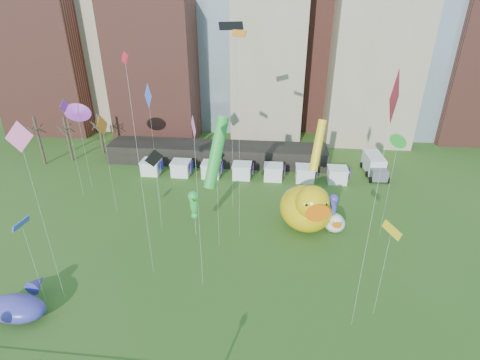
# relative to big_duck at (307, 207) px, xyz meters

# --- Properties ---
(skyline) EXTENTS (101.00, 23.00, 68.00)m
(skyline) POSITION_rel_big_duck_xyz_m (-8.10, 38.83, 18.34)
(skyline) COLOR brown
(skyline) RESTS_ON ground
(pavilion) EXTENTS (38.00, 6.00, 3.20)m
(pavilion) POSITION_rel_big_duck_xyz_m (-14.35, 19.77, -1.50)
(pavilion) COLOR black
(pavilion) RESTS_ON ground
(vendor_tents) EXTENTS (33.24, 2.80, 2.40)m
(vendor_tents) POSITION_rel_big_duck_xyz_m (-9.33, 13.77, -2.00)
(vendor_tents) COLOR white
(vendor_tents) RESTS_ON ground
(bare_trees) EXTENTS (8.44, 6.44, 8.50)m
(bare_trees) POSITION_rel_big_duck_xyz_m (-40.51, 18.31, 0.91)
(bare_trees) COLOR #382B21
(bare_trees) RESTS_ON ground
(big_duck) EXTENTS (7.72, 9.37, 6.76)m
(big_duck) POSITION_rel_big_duck_xyz_m (0.00, 0.00, 0.00)
(big_duck) COLOR #DEB60B
(big_duck) RESTS_ON ground
(small_duck) EXTENTS (2.64, 3.56, 2.74)m
(small_duck) POSITION_rel_big_duck_xyz_m (3.47, -0.22, -1.85)
(small_duck) COLOR white
(small_duck) RESTS_ON ground
(seahorse_green) EXTENTS (1.29, 1.61, 5.97)m
(seahorse_green) POSITION_rel_big_duck_xyz_m (-13.39, -2.72, 1.32)
(seahorse_green) COLOR silver
(seahorse_green) RESTS_ON ground
(seahorse_purple) EXTENTS (1.41, 1.64, 5.28)m
(seahorse_purple) POSITION_rel_big_duck_xyz_m (2.95, -0.56, 0.72)
(seahorse_purple) COLOR silver
(seahorse_purple) RESTS_ON ground
(whale_inflatable) EXTENTS (5.67, 7.11, 2.43)m
(whale_inflatable) POSITION_rel_big_duck_xyz_m (-26.43, -16.89, -1.99)
(whale_inflatable) COLOR #5A3DA8
(whale_inflatable) RESTS_ON ground
(box_truck) EXTENTS (3.17, 7.23, 3.02)m
(box_truck) POSITION_rel_big_duck_xyz_m (12.09, 17.51, -1.55)
(box_truck) COLOR silver
(box_truck) RESTS_ON ground
(kite_0) EXTENTS (1.57, 3.30, 21.83)m
(kite_0) POSITION_rel_big_duck_xyz_m (3.18, -14.82, 16.66)
(kite_0) COLOR silver
(kite_0) RESTS_ON ground
(kite_1) EXTENTS (0.75, 1.69, 17.37)m
(kite_1) POSITION_rel_big_duck_xyz_m (-10.83, -11.25, 12.70)
(kite_1) COLOR silver
(kite_1) RESTS_ON ground
(kite_2) EXTENTS (1.96, 0.92, 10.72)m
(kite_2) POSITION_rel_big_duck_xyz_m (-17.80, -2.16, 6.38)
(kite_2) COLOR silver
(kite_2) RESTS_ON ground
(kite_3) EXTENTS (2.75, 4.41, 15.28)m
(kite_3) POSITION_rel_big_duck_xyz_m (-10.19, -4.73, 8.55)
(kite_3) COLOR silver
(kite_3) RESTS_ON ground
(kite_4) EXTENTS (1.02, 2.12, 9.40)m
(kite_4) POSITION_rel_big_duck_xyz_m (5.38, -13.31, 5.90)
(kite_4) COLOR silver
(kite_4) RESTS_ON ground
(kite_5) EXTENTS (1.78, 2.54, 17.15)m
(kite_5) POSITION_rel_big_duck_xyz_m (-19.32, 2.33, 12.29)
(kite_5) COLOR silver
(kite_5) RESTS_ON ground
(kite_6) EXTENTS (1.57, 1.58, 23.15)m
(kite_6) POSITION_rel_big_duck_xyz_m (-8.07, -2.37, 19.27)
(kite_6) COLOR silver
(kite_6) RESTS_ON ground
(kite_7) EXTENTS (2.62, 0.44, 13.04)m
(kite_7) POSITION_rel_big_duck_xyz_m (-31.74, 7.69, 8.63)
(kite_7) COLOR silver
(kite_7) RESTS_ON ground
(kite_8) EXTENTS (1.43, 2.21, 21.91)m
(kite_8) POSITION_rel_big_duck_xyz_m (-16.34, -9.95, 18.15)
(kite_8) COLOR silver
(kite_8) RESTS_ON ground
(kite_9) EXTENTS (2.58, 0.23, 17.52)m
(kite_9) POSITION_rel_big_duck_xyz_m (-23.70, -14.35, 12.80)
(kite_9) COLOR silver
(kite_9) RESTS_ON ground
(kite_10) EXTENTS (2.69, 1.72, 23.58)m
(kite_10) POSITION_rel_big_duck_xyz_m (-9.67, 4.30, 19.81)
(kite_10) COLOR silver
(kite_10) RESTS_ON ground
(kite_11) EXTENTS (0.97, 1.37, 12.81)m
(kite_11) POSITION_rel_big_duck_xyz_m (8.97, -0.34, 8.91)
(kite_11) COLOR silver
(kite_11) RESTS_ON ground
(kite_12) EXTENTS (2.23, 3.87, 12.43)m
(kite_12) POSITION_rel_big_duck_xyz_m (1.12, 4.81, 6.16)
(kite_12) COLOR silver
(kite_12) RESTS_ON ground
(kite_13) EXTENTS (0.45, 1.92, 9.08)m
(kite_13) POSITION_rel_big_duck_xyz_m (-25.17, -15.08, 5.61)
(kite_13) COLOR silver
(kite_13) RESTS_ON ground
(kite_14) EXTENTS (0.06, 2.84, 13.47)m
(kite_14) POSITION_rel_big_duck_xyz_m (-25.32, 1.73, 8.79)
(kite_14) COLOR silver
(kite_14) RESTS_ON ground
(kite_15) EXTENTS (0.53, 1.63, 14.14)m
(kite_15) POSITION_rel_big_duck_xyz_m (-32.00, 5.46, 9.69)
(kite_15) COLOR silver
(kite_15) RESTS_ON ground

